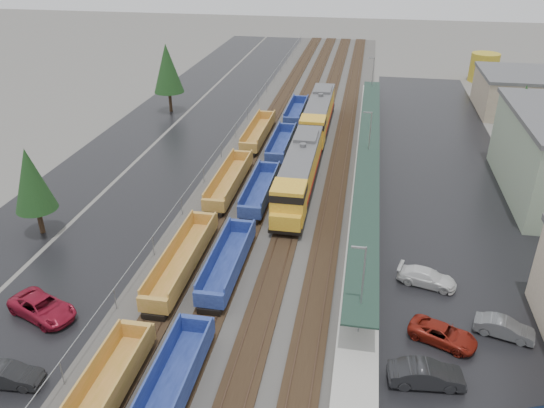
# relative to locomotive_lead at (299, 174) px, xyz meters

# --- Properties ---
(ballast_strip) EXTENTS (20.00, 160.00, 0.08)m
(ballast_strip) POSITION_rel_locomotive_lead_xyz_m (-2.00, 17.10, -2.58)
(ballast_strip) COLOR #302D2B
(ballast_strip) RESTS_ON ground
(trackbed) EXTENTS (14.60, 160.00, 0.22)m
(trackbed) POSITION_rel_locomotive_lead_xyz_m (-2.00, 17.10, -2.47)
(trackbed) COLOR black
(trackbed) RESTS_ON ground
(west_parking_lot) EXTENTS (10.00, 160.00, 0.02)m
(west_parking_lot) POSITION_rel_locomotive_lead_xyz_m (-17.00, 17.10, -2.61)
(west_parking_lot) COLOR black
(west_parking_lot) RESTS_ON ground
(west_road) EXTENTS (9.00, 160.00, 0.02)m
(west_road) POSITION_rel_locomotive_lead_xyz_m (-27.00, 17.10, -2.61)
(west_road) COLOR black
(west_road) RESTS_ON ground
(east_commuter_lot) EXTENTS (16.00, 100.00, 0.02)m
(east_commuter_lot) POSITION_rel_locomotive_lead_xyz_m (17.00, 7.10, -2.61)
(east_commuter_lot) COLOR black
(east_commuter_lot) RESTS_ON ground
(station_platform) EXTENTS (3.00, 80.00, 8.00)m
(station_platform) POSITION_rel_locomotive_lead_xyz_m (7.50, 7.10, -1.89)
(station_platform) COLOR #9E9B93
(station_platform) RESTS_ON ground
(chainlink_fence) EXTENTS (0.08, 160.04, 2.02)m
(chainlink_fence) POSITION_rel_locomotive_lead_xyz_m (-11.50, 15.53, -1.01)
(chainlink_fence) COLOR gray
(chainlink_fence) RESTS_ON ground
(distant_hills) EXTENTS (301.00, 140.00, 25.20)m
(distant_hills) POSITION_rel_locomotive_lead_xyz_m (42.79, 167.78, -2.62)
(distant_hills) COLOR #55634D
(distant_hills) RESTS_ON ground
(tree_west_near) EXTENTS (3.96, 3.96, 9.00)m
(tree_west_near) POSITION_rel_locomotive_lead_xyz_m (-24.00, -12.90, 3.19)
(tree_west_near) COLOR #332316
(tree_west_near) RESTS_ON ground
(tree_west_far) EXTENTS (4.84, 4.84, 11.00)m
(tree_west_far) POSITION_rel_locomotive_lead_xyz_m (-25.00, 27.10, 4.50)
(tree_west_far) COLOR #332316
(tree_west_far) RESTS_ON ground
(tree_east) EXTENTS (4.40, 4.40, 10.00)m
(tree_east) POSITION_rel_locomotive_lead_xyz_m (26.00, 15.10, 3.85)
(tree_east) COLOR #332316
(tree_east) RESTS_ON ground
(locomotive_lead) EXTENTS (3.34, 22.01, 4.98)m
(locomotive_lead) POSITION_rel_locomotive_lead_xyz_m (0.00, 0.00, 0.00)
(locomotive_lead) COLOR black
(locomotive_lead) RESTS_ON ground
(locomotive_trail) EXTENTS (3.34, 22.01, 4.98)m
(locomotive_trail) POSITION_rel_locomotive_lead_xyz_m (0.00, 21.00, 0.00)
(locomotive_trail) COLOR black
(locomotive_trail) RESTS_ON ground
(well_string_yellow) EXTENTS (2.50, 81.02, 2.22)m
(well_string_yellow) POSITION_rel_locomotive_lead_xyz_m (-8.00, -16.76, -1.50)
(well_string_yellow) COLOR #A4822D
(well_string_yellow) RESTS_ON ground
(well_string_blue) EXTENTS (2.50, 99.01, 2.22)m
(well_string_blue) POSITION_rel_locomotive_lead_xyz_m (-4.00, -16.47, -1.51)
(well_string_blue) COLOR navy
(well_string_blue) RESTS_ON ground
(storage_tank) EXTENTS (5.46, 5.46, 5.46)m
(storage_tank) POSITION_rel_locomotive_lead_xyz_m (29.05, 56.93, 0.10)
(storage_tank) COLOR #AF9623
(storage_tank) RESTS_ON ground
(parked_car_west_b) EXTENTS (1.88, 4.56, 1.47)m
(parked_car_west_b) POSITION_rel_locomotive_lead_xyz_m (-15.08, -31.43, -1.89)
(parked_car_west_b) COLOR black
(parked_car_west_b) RESTS_ON ground
(parked_car_west_c) EXTENTS (4.64, 6.40, 1.62)m
(parked_car_west_c) POSITION_rel_locomotive_lead_xyz_m (-16.78, -24.62, -1.82)
(parked_car_west_c) COLOR maroon
(parked_car_west_c) RESTS_ON ground
(parked_car_east_a) EXTENTS (2.24, 5.14, 1.64)m
(parked_car_east_a) POSITION_rel_locomotive_lead_xyz_m (12.09, -26.53, -1.80)
(parked_car_east_a) COLOR black
(parked_car_east_a) RESTS_ON ground
(parked_car_east_b) EXTENTS (4.01, 5.38, 1.36)m
(parked_car_east_b) POSITION_rel_locomotive_lead_xyz_m (13.60, -22.11, -1.94)
(parked_car_east_b) COLOR maroon
(parked_car_east_b) RESTS_ON ground
(parked_car_east_c) EXTENTS (3.13, 5.24, 1.42)m
(parked_car_east_c) POSITION_rel_locomotive_lead_xyz_m (13.00, -15.06, -1.91)
(parked_car_east_c) COLOR silver
(parked_car_east_c) RESTS_ON ground
(parked_car_east_e) EXTENTS (2.56, 4.51, 1.41)m
(parked_car_east_e) POSITION_rel_locomotive_lead_xyz_m (18.14, -20.64, -1.92)
(parked_car_east_e) COLOR #55575A
(parked_car_east_e) RESTS_ON ground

